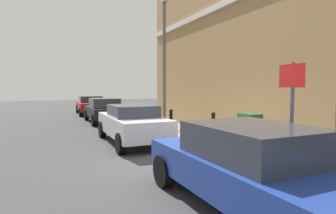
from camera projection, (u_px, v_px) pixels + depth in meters
ground at (176, 164)px, 7.22m from camera, size 80.00×80.00×0.00m
sidewalk at (162, 127)px, 13.52m from camera, size 2.29×30.00×0.15m
corner_building at (269, 39)px, 12.98m from camera, size 6.76×11.57×8.47m
car_blue at (253, 167)px, 4.43m from camera, size 1.98×4.33×1.39m
car_silver at (132, 123)px, 9.94m from camera, size 1.80×4.15×1.36m
car_black at (104, 110)px, 15.78m from camera, size 1.79×3.96×1.37m
car_red at (91, 105)px, 20.62m from camera, size 1.99×4.27×1.34m
utility_cabinet at (249, 137)px, 7.32m from camera, size 0.46×0.61×1.15m
bollard_near_cabinet at (213, 127)px, 9.09m from camera, size 0.14×0.14×1.04m
bollard_far_kerb at (171, 122)px, 10.30m from camera, size 0.14×0.14×1.04m
street_sign at (292, 104)px, 5.29m from camera, size 0.08×0.60×2.30m
lamppost at (164, 57)px, 12.28m from camera, size 0.20×0.44×5.72m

